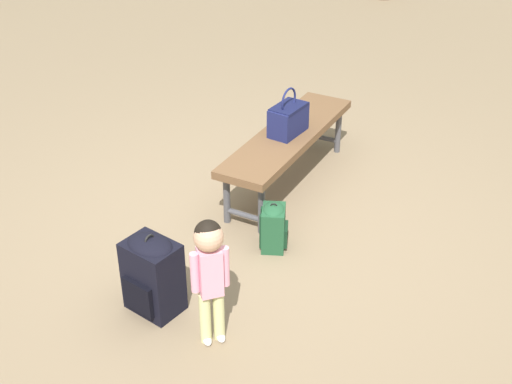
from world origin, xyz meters
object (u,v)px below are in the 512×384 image
(child_standing, at_px, (210,265))
(backpack_small, at_px, (274,225))
(handbag, at_px, (288,118))
(park_bench, at_px, (288,139))
(backpack_large, at_px, (152,272))

(child_standing, relative_size, backpack_small, 2.28)
(handbag, relative_size, backpack_small, 1.05)
(park_bench, relative_size, handbag, 4.41)
(backpack_small, bearing_deg, backpack_large, -24.23)
(backpack_small, bearing_deg, handbag, -163.52)
(backpack_large, bearing_deg, child_standing, 77.91)
(child_standing, bearing_deg, park_bench, -170.83)
(child_standing, distance_m, backpack_large, 0.52)
(park_bench, relative_size, backpack_large, 3.04)
(child_standing, relative_size, backpack_large, 1.50)
(park_bench, height_order, backpack_large, backpack_large)
(handbag, bearing_deg, backpack_small, 16.48)
(handbag, bearing_deg, child_standing, 9.17)
(park_bench, bearing_deg, backpack_small, 16.36)
(handbag, xyz_separation_m, child_standing, (1.80, 0.29, -0.05))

